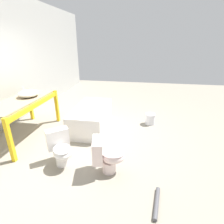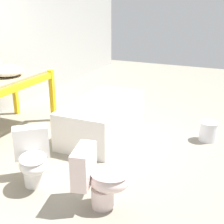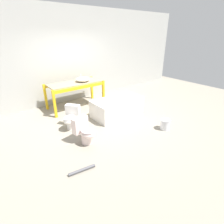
{
  "view_description": "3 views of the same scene",
  "coord_description": "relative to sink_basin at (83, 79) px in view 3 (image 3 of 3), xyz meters",
  "views": [
    {
      "loc": [
        -3.4,
        -1.38,
        2.03
      ],
      "look_at": [
        -0.08,
        -0.79,
        0.67
      ],
      "focal_mm": 28.0,
      "sensor_mm": 36.0,
      "label": 1
    },
    {
      "loc": [
        -3.41,
        -2.07,
        1.94
      ],
      "look_at": [
        -0.22,
        -0.63,
        0.66
      ],
      "focal_mm": 50.0,
      "sensor_mm": 36.0,
      "label": 2
    },
    {
      "loc": [
        -2.72,
        -3.99,
        2.36
      ],
      "look_at": [
        -0.17,
        -0.72,
        0.47
      ],
      "focal_mm": 28.0,
      "sensor_mm": 36.0,
      "label": 3
    }
  ],
  "objects": [
    {
      "name": "sink_basin",
      "position": [
        0.0,
        0.0,
        0.0
      ],
      "size": [
        0.47,
        0.44,
        0.24
      ],
      "color": "silver",
      "rests_on": "shelving_rack"
    },
    {
      "name": "bucket_white",
      "position": [
        0.85,
        -2.8,
        -0.79
      ],
      "size": [
        0.26,
        0.26,
        0.28
      ],
      "color": "silver",
      "rests_on": "ground_plane"
    },
    {
      "name": "bathtub_main",
      "position": [
        0.41,
        -1.33,
        -0.63
      ],
      "size": [
        1.56,
        0.81,
        0.54
      ],
      "rotation": [
        0.0,
        0.0,
        0.02
      ],
      "color": "white",
      "rests_on": "ground_plane"
    },
    {
      "name": "shelving_rack",
      "position": [
        -0.28,
        0.07,
        -0.2
      ],
      "size": [
        1.84,
        0.85,
        0.86
      ],
      "color": "yellow",
      "rests_on": "ground_plane"
    },
    {
      "name": "toilet_far",
      "position": [
        -1.14,
        -2.04,
        -0.63
      ],
      "size": [
        0.45,
        0.58,
        0.61
      ],
      "rotation": [
        0.0,
        0.0,
        0.22
      ],
      "color": "silver",
      "rests_on": "ground_plane"
    },
    {
      "name": "ground_plane",
      "position": [
        -0.04,
        -1.16,
        -0.94
      ],
      "size": [
        12.0,
        12.0,
        0.0
      ],
      "primitive_type": "plane",
      "color": "gray"
    },
    {
      "name": "warehouse_wall_rear",
      "position": [
        -0.04,
        0.81,
        0.66
      ],
      "size": [
        10.8,
        0.08,
        3.2
      ],
      "color": "#ADADA8",
      "rests_on": "ground_plane"
    },
    {
      "name": "toilet_near",
      "position": [
        -1.07,
        -1.21,
        -0.63
      ],
      "size": [
        0.62,
        0.59,
        0.61
      ],
      "rotation": [
        0.0,
        0.0,
        -0.87
      ],
      "color": "white",
      "rests_on": "ground_plane"
    },
    {
      "name": "loose_pipe",
      "position": [
        -1.66,
        -2.83,
        -0.91
      ],
      "size": [
        0.52,
        0.13,
        0.06
      ],
      "color": "#4C4C51",
      "rests_on": "ground_plane"
    }
  ]
}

